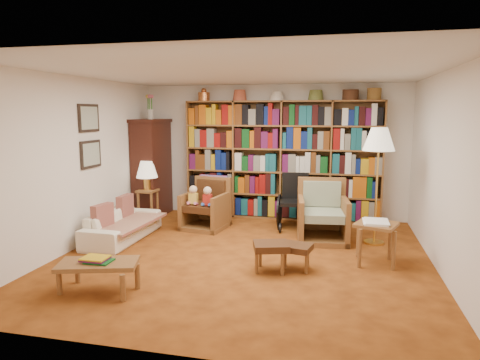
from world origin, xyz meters
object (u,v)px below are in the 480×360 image
(armchair_sage, at_px, (323,217))
(side_table_papers, at_px, (376,230))
(coffee_table, at_px, (98,266))
(footstool_a, at_px, (271,248))
(footstool_b, at_px, (296,249))
(side_table_lamp, at_px, (148,200))
(wheelchair, at_px, (294,203))
(sofa, at_px, (123,225))
(floor_lamp, at_px, (379,144))
(armchair_leather, at_px, (207,207))

(armchair_sage, relative_size, side_table_papers, 1.51)
(coffee_table, bearing_deg, footstool_a, 30.72)
(footstool_b, distance_m, coffee_table, 2.38)
(side_table_lamp, distance_m, wheelchair, 2.67)
(sofa, height_order, footstool_b, sofa)
(floor_lamp, distance_m, footstool_a, 2.37)
(wheelchair, bearing_deg, floor_lamp, -25.99)
(side_table_lamp, relative_size, coffee_table, 0.62)
(side_table_lamp, xyz_separation_m, footstool_a, (2.60, -1.99, -0.11))
(floor_lamp, bearing_deg, sofa, -170.26)
(sofa, distance_m, armchair_leather, 1.47)
(coffee_table, bearing_deg, side_table_lamp, 105.10)
(floor_lamp, height_order, footstool_b, floor_lamp)
(sofa, relative_size, side_table_papers, 2.52)
(floor_lamp, xyz_separation_m, footstool_a, (-1.36, -1.50, -1.22))
(armchair_leather, height_order, armchair_sage, armchair_sage)
(armchair_leather, bearing_deg, floor_lamp, -6.90)
(footstool_a, height_order, footstool_b, footstool_a)
(sofa, distance_m, armchair_sage, 3.16)
(armchair_leather, relative_size, footstool_b, 1.96)
(floor_lamp, distance_m, side_table_papers, 1.41)
(sofa, xyz_separation_m, floor_lamp, (3.86, 0.66, 1.29))
(wheelchair, relative_size, footstool_b, 2.12)
(armchair_sage, bearing_deg, footstool_b, -101.18)
(side_table_lamp, distance_m, side_table_papers, 4.14)
(armchair_leather, xyz_separation_m, footstool_a, (1.42, -1.84, -0.06))
(coffee_table, bearing_deg, floor_lamp, 39.16)
(sofa, relative_size, wheelchair, 1.66)
(wheelchair, relative_size, coffee_table, 1.01)
(wheelchair, bearing_deg, coffee_table, -120.07)
(armchair_leather, xyz_separation_m, floor_lamp, (2.78, -0.34, 1.16))
(side_table_lamp, relative_size, footstool_a, 1.14)
(floor_lamp, bearing_deg, footstool_a, -132.23)
(side_table_lamp, xyz_separation_m, side_table_papers, (3.89, -1.41, 0.06))
(sofa, bearing_deg, wheelchair, -62.89)
(footstool_b, bearing_deg, wheelchair, 96.50)
(coffee_table, bearing_deg, footstool_b, 29.60)
(coffee_table, bearing_deg, armchair_leather, 82.98)
(footstool_a, height_order, coffee_table, coffee_table)
(armchair_leather, bearing_deg, footstool_b, -44.95)
(footstool_a, bearing_deg, armchair_sage, 69.53)
(side_table_lamp, distance_m, armchair_leather, 1.19)
(side_table_lamp, bearing_deg, side_table_papers, -19.93)
(footstool_a, relative_size, footstool_b, 1.15)
(footstool_a, bearing_deg, side_table_lamp, 142.56)
(sofa, xyz_separation_m, footstool_b, (2.79, -0.71, 0.04))
(sofa, xyz_separation_m, side_table_lamp, (-0.10, 1.15, 0.17))
(footstool_a, bearing_deg, armchair_leather, 127.69)
(coffee_table, bearing_deg, sofa, 110.86)
(sofa, distance_m, floor_lamp, 4.12)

